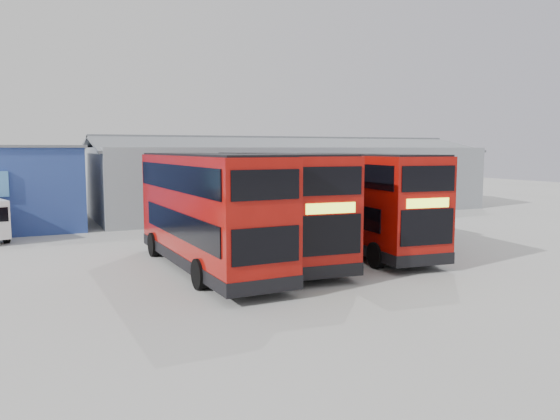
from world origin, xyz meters
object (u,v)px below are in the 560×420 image
at_px(maintenance_shed, 288,178).
at_px(double_decker_left, 207,213).
at_px(double_decker_right, 361,203).
at_px(double_decker_centre, 276,207).
at_px(single_decker_blue, 369,208).

bearing_deg(maintenance_shed, double_decker_left, -124.43).
bearing_deg(double_decker_right, double_decker_centre, -172.69).
height_order(maintenance_shed, single_decker_blue, maintenance_shed).
height_order(double_decker_left, double_decker_right, double_decker_left).
xyz_separation_m(double_decker_centre, double_decker_right, (4.55, 0.10, -0.02)).
distance_m(double_decker_left, double_decker_centre, 3.62).
bearing_deg(maintenance_shed, single_decker_blue, -92.79).
distance_m(maintenance_shed, double_decker_centre, 19.77).
height_order(maintenance_shed, double_decker_centre, maintenance_shed).
distance_m(double_decker_left, double_decker_right, 8.11).
xyz_separation_m(maintenance_shed, double_decker_right, (-4.60, -17.43, -0.27)).
relative_size(double_decker_left, double_decker_centre, 0.99).
distance_m(maintenance_shed, single_decker_blue, 12.36).
relative_size(double_decker_left, single_decker_blue, 1.11).
height_order(double_decker_centre, single_decker_blue, double_decker_centre).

